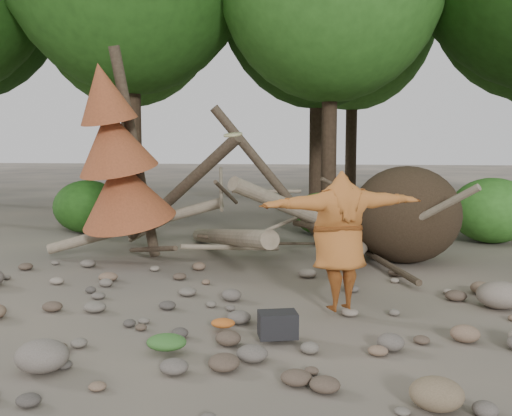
# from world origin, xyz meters

# --- Properties ---
(ground) EXTENTS (120.00, 120.00, 0.00)m
(ground) POSITION_xyz_m (0.00, 0.00, 0.00)
(ground) COLOR #514C44
(ground) RESTS_ON ground
(deadfall_pile) EXTENTS (8.55, 5.24, 3.30)m
(deadfall_pile) POSITION_xyz_m (2.02, 4.24, 0.95)
(deadfall_pile) COLOR #332619
(deadfall_pile) RESTS_ON ground
(dead_conifer) EXTENTS (2.06, 2.16, 4.35)m
(dead_conifer) POSITION_xyz_m (-3.12, 3.37, 2.11)
(dead_conifer) COLOR #4C3F30
(dead_conifer) RESTS_ON ground
(bush_left) EXTENTS (1.80, 1.80, 1.44)m
(bush_left) POSITION_xyz_m (-5.50, 7.20, 0.72)
(bush_left) COLOR #215215
(bush_left) RESTS_ON ground
(bush_mid) EXTENTS (1.40, 1.40, 1.12)m
(bush_mid) POSITION_xyz_m (0.80, 7.80, 0.56)
(bush_mid) COLOR #2C681E
(bush_mid) RESTS_ON ground
(bush_right) EXTENTS (2.00, 2.00, 1.60)m
(bush_right) POSITION_xyz_m (5.00, 7.00, 0.80)
(bush_right) COLOR #377B26
(bush_right) RESTS_ON ground
(frisbee_thrower) EXTENTS (2.90, 1.60, 2.52)m
(frisbee_thrower) POSITION_xyz_m (1.21, 0.51, 1.07)
(frisbee_thrower) COLOR #AE6027
(frisbee_thrower) RESTS_ON ground
(backpack) EXTENTS (0.53, 0.42, 0.31)m
(backpack) POSITION_xyz_m (0.46, -0.72, 0.16)
(backpack) COLOR black
(backpack) RESTS_ON ground
(cloth_green) EXTENTS (0.47, 0.39, 0.18)m
(cloth_green) POSITION_xyz_m (-0.78, -1.29, 0.09)
(cloth_green) COLOR #336528
(cloth_green) RESTS_ON ground
(cloth_orange) EXTENTS (0.32, 0.26, 0.11)m
(cloth_orange) POSITION_xyz_m (-0.29, -0.42, 0.06)
(cloth_orange) COLOR #B6591F
(cloth_orange) RESTS_ON ground
(boulder_front_left) EXTENTS (0.58, 0.52, 0.35)m
(boulder_front_left) POSITION_xyz_m (-1.95, -1.97, 0.17)
(boulder_front_left) COLOR #70665D
(boulder_front_left) RESTS_ON ground
(boulder_front_right) EXTENTS (0.50, 0.45, 0.30)m
(boulder_front_right) POSITION_xyz_m (2.07, -2.32, 0.15)
(boulder_front_right) COLOR #7A654C
(boulder_front_right) RESTS_ON ground
(boulder_mid_right) EXTENTS (0.67, 0.61, 0.40)m
(boulder_mid_right) POSITION_xyz_m (3.58, 1.13, 0.20)
(boulder_mid_right) COLOR gray
(boulder_mid_right) RESTS_ON ground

